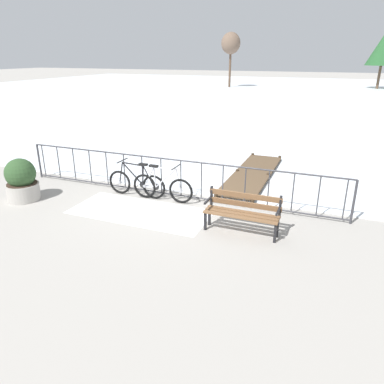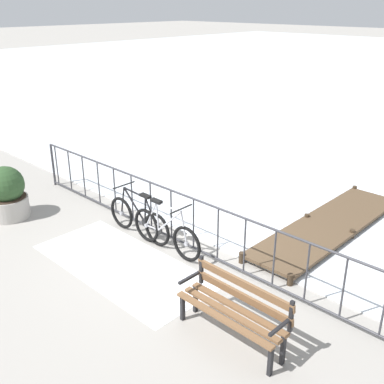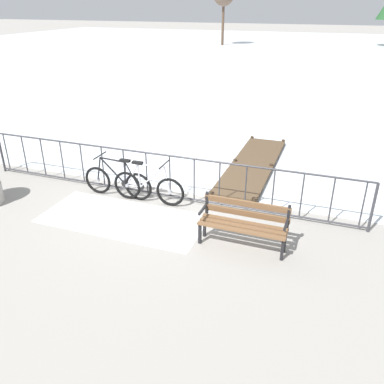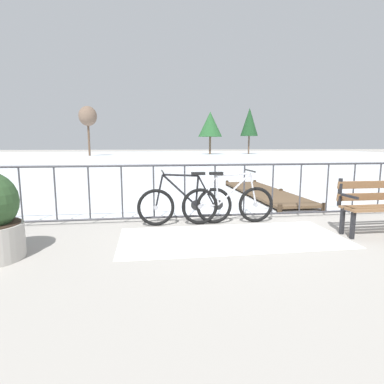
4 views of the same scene
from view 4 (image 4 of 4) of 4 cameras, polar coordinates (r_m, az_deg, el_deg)
The scene contains 10 objects.
ground_plane at distance 6.10m, azimuth 6.78°, elevation -4.91°, with size 160.00×160.00×0.00m, color #9E9991.
frozen_pond at distance 34.19m, azimuth -5.72°, elevation 6.30°, with size 80.00×56.00×0.03m, color silver.
snow_patch at distance 4.92m, azimuth 7.26°, elevation -8.25°, with size 3.43×1.53×0.01m, color white.
railing_fence at distance 6.00m, azimuth 6.88°, elevation 0.29°, with size 9.06×0.06×1.07m.
bicycle_near_railing at distance 5.70m, azimuth 6.61°, elevation -2.10°, with size 1.71×0.52×0.97m.
bicycle_second at distance 5.57m, azimuth -1.17°, elevation -2.30°, with size 1.71×0.52×0.97m.
wooden_dock at distance 8.89m, azimuth 13.05°, elevation -0.00°, with size 1.10×4.42×0.20m.
tree_far_west at distance 40.85m, azimuth -18.52°, elevation 12.95°, with size 2.15×2.15×6.01m.
tree_west_mid at distance 45.17m, azimuth 3.35°, elevation 12.25°, with size 3.39×3.39×5.98m.
tree_centre at distance 46.67m, azimuth 10.45°, elevation 12.46°, with size 2.52×2.52×6.60m.
Camera 4 is at (-1.56, -5.73, 1.43)m, focal length 29.17 mm.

